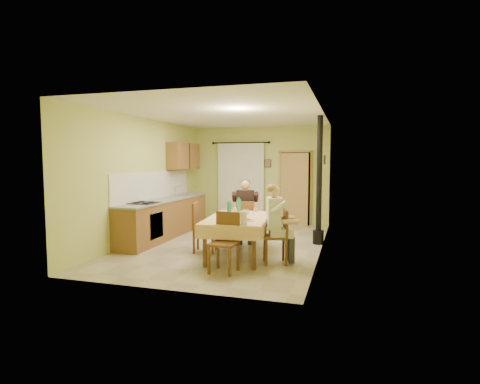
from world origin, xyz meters
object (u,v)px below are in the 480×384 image
(chair_near, at_px, (224,255))
(chair_right, at_px, (276,247))
(chair_far, at_px, (245,230))
(dining_table, at_px, (238,237))
(chair_left, at_px, (204,237))
(man_far, at_px, (245,204))
(stove_flue, at_px, (319,198))
(man_right, at_px, (275,215))

(chair_near, relative_size, chair_right, 1.02)
(chair_far, xyz_separation_m, chair_right, (0.96, -1.40, 0.00))
(dining_table, xyz_separation_m, chair_near, (0.07, -1.03, -0.09))
(dining_table, xyz_separation_m, chair_left, (-0.76, 0.16, -0.09))
(chair_near, bearing_deg, dining_table, -81.87)
(man_far, bearing_deg, chair_far, -90.00)
(chair_right, distance_m, stove_flue, 2.04)
(chair_near, xyz_separation_m, man_right, (0.71, 0.76, 0.59))
(stove_flue, bearing_deg, chair_right, -108.43)
(man_far, distance_m, man_right, 1.70)
(man_far, bearing_deg, dining_table, -96.47)
(man_right, bearing_deg, chair_right, -90.00)
(man_far, distance_m, stove_flue, 1.62)
(chair_far, relative_size, man_right, 0.69)
(chair_left, xyz_separation_m, man_far, (0.58, 0.98, 0.59))
(dining_table, relative_size, chair_right, 2.07)
(chair_near, height_order, man_far, man_far)
(chair_far, xyz_separation_m, chair_left, (-0.59, -0.97, 0.00))
(chair_far, distance_m, chair_near, 2.17)
(chair_far, bearing_deg, stove_flue, -0.65)
(chair_far, distance_m, man_right, 1.79)
(dining_table, bearing_deg, man_far, 92.64)
(man_far, xyz_separation_m, stove_flue, (1.56, 0.39, 0.15))
(chair_far, bearing_deg, chair_left, -136.31)
(chair_near, distance_m, chair_left, 1.45)
(chair_left, height_order, man_far, man_far)
(chair_right, relative_size, chair_left, 0.97)
(chair_right, relative_size, man_far, 0.69)
(chair_far, relative_size, stove_flue, 0.34)
(man_far, relative_size, man_right, 1.00)
(chair_far, relative_size, man_far, 0.69)
(dining_table, relative_size, stove_flue, 0.71)
(chair_near, height_order, man_right, man_right)
(chair_left, relative_size, stove_flue, 0.35)
(stove_flue, bearing_deg, man_far, -165.98)
(man_far, bearing_deg, man_right, -71.30)
(dining_table, xyz_separation_m, man_right, (0.77, -0.27, 0.50))
(chair_far, distance_m, man_far, 0.59)
(chair_far, relative_size, chair_near, 0.97)
(dining_table, bearing_deg, man_right, -25.37)
(chair_far, height_order, man_far, man_far)
(chair_far, height_order, chair_near, chair_near)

